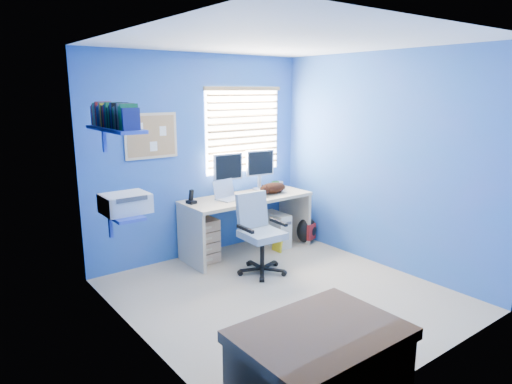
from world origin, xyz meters
TOP-DOWN VIEW (x-y plane):
  - floor at (0.00, 0.00)m, footprint 3.00×3.20m
  - ceiling at (0.00, 0.00)m, footprint 3.00×3.20m
  - wall_back at (0.00, 1.60)m, footprint 3.00×0.01m
  - wall_front at (0.00, -1.60)m, footprint 3.00×0.01m
  - wall_left at (-1.50, 0.00)m, footprint 0.01×3.20m
  - wall_right at (1.50, 0.00)m, footprint 0.01×3.20m
  - desk at (0.46, 1.26)m, footprint 1.68×0.65m
  - laptop at (0.21, 1.26)m, footprint 0.37×0.32m
  - monitor_left at (0.32, 1.48)m, footprint 0.41×0.16m
  - monitor_right at (0.84, 1.48)m, footprint 0.41×0.18m
  - phone at (-0.28, 1.36)m, footprint 0.11×0.12m
  - mug at (1.06, 1.40)m, footprint 0.10×0.09m
  - cd_spindle at (1.18, 1.48)m, footprint 0.13×0.13m
  - cat at (0.84, 1.19)m, footprint 0.44×0.33m
  - tower_pc at (0.93, 1.23)m, footprint 0.20×0.45m
  - drawer_boxes at (-0.18, 1.29)m, footprint 0.35×0.28m
  - yellow_book at (0.79, 1.03)m, footprint 0.03×0.17m
  - backpack at (1.33, 1.05)m, footprint 0.35×0.30m
  - bed_corner at (-0.85, -1.38)m, footprint 1.07×0.76m
  - office_chair at (0.19, 0.63)m, footprint 0.55×0.55m
  - window_blinds at (0.65, 1.57)m, footprint 1.15×0.05m
  - corkboard at (-0.65, 1.58)m, footprint 0.64×0.02m
  - wall_shelves at (-1.35, 0.75)m, footprint 0.42×0.90m

SIDE VIEW (x-z plane):
  - floor at x=0.00m, z-range 0.00..0.00m
  - yellow_book at x=0.79m, z-range 0.00..0.24m
  - backpack at x=1.33m, z-range 0.00..0.36m
  - tower_pc at x=0.93m, z-range 0.00..0.45m
  - bed_corner at x=-0.85m, z-range 0.00..0.51m
  - drawer_boxes at x=-0.18m, z-range 0.00..0.54m
  - office_chair at x=0.19m, z-range -0.12..0.80m
  - desk at x=0.46m, z-range 0.00..0.74m
  - cd_spindle at x=1.18m, z-range 0.74..0.81m
  - mug at x=1.06m, z-range 0.74..0.84m
  - cat at x=0.84m, z-range 0.74..0.88m
  - phone at x=-0.28m, z-range 0.74..0.91m
  - laptop at x=0.21m, z-range 0.74..0.96m
  - monitor_left at x=0.32m, z-range 0.74..1.28m
  - monitor_right at x=0.84m, z-range 0.74..1.28m
  - wall_back at x=0.00m, z-range 0.00..2.50m
  - wall_front at x=0.00m, z-range 0.00..2.50m
  - wall_left at x=-1.50m, z-range 0.00..2.50m
  - wall_right at x=1.50m, z-range 0.00..2.50m
  - wall_shelves at x=-1.35m, z-range 0.91..1.96m
  - corkboard at x=-0.65m, z-range 1.29..1.81m
  - window_blinds at x=0.65m, z-range 1.00..2.10m
  - ceiling at x=0.00m, z-range 2.50..2.50m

